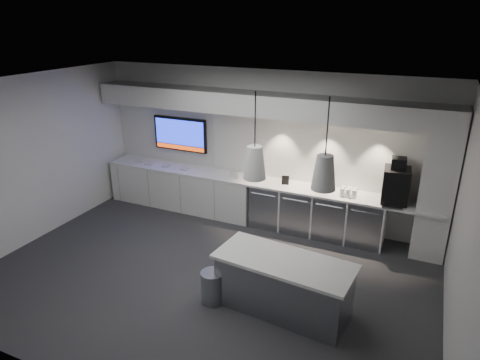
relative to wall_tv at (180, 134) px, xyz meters
The scene contains 28 objects.
floor 3.47m from the wall_tv, 52.18° to the right, with size 7.00×7.00×0.00m, color #2E2E31.
ceiling 3.42m from the wall_tv, 52.18° to the right, with size 7.00×7.00×0.00m, color black.
wall_back 1.90m from the wall_tv, ahead, with size 7.00×7.00×0.00m, color silver.
wall_front 5.30m from the wall_tv, 68.99° to the right, with size 7.00×7.00×0.00m, color silver.
wall_left 2.92m from the wall_tv, 123.17° to the right, with size 7.00×7.00×0.00m, color silver.
wall_right 5.93m from the wall_tv, 24.38° to the right, with size 7.00×7.00×0.00m, color silver.
back_counter 2.04m from the wall_tv, ahead, with size 6.80×0.65×0.04m, color white.
left_base_cabinets 1.17m from the wall_tv, 61.19° to the right, with size 3.30×0.63×0.86m, color white.
fridge_unit_a 2.45m from the wall_tv, ahead, with size 0.60×0.61×0.85m, color gray.
fridge_unit_b 3.01m from the wall_tv, ahead, with size 0.60×0.61×0.85m, color gray.
fridge_unit_c 3.60m from the wall_tv, ahead, with size 0.60×0.61×0.85m, color gray.
fridge_unit_d 4.21m from the wall_tv, ahead, with size 0.60×0.61×0.85m, color gray.
backsplash 3.10m from the wall_tv, ahead, with size 4.60×0.03×1.30m, color white.
soffit 2.09m from the wall_tv, ahead, with size 6.90×0.60×0.40m, color white.
column 5.11m from the wall_tv, ahead, with size 0.55×0.55×2.60m, color white.
wall_tv is the anchor object (origin of this frame).
island 4.42m from the wall_tv, 39.53° to the right, with size 1.98×1.01×0.81m.
bin 3.97m from the wall_tv, 52.09° to the right, with size 0.35×0.35×0.49m, color gray.
coffee_machine 4.47m from the wall_tv, ahead, with size 0.48×0.64×0.80m.
sign_black 2.56m from the wall_tv, ahead, with size 0.14×0.02×0.18m, color black.
sign_white 1.61m from the wall_tv, 13.95° to the right, with size 0.18×0.02×0.14m, color white.
cup_cluster 3.75m from the wall_tv, ahead, with size 0.29×0.18×0.16m, color white, non-canonical shape.
tray_a 1.15m from the wall_tv, 162.16° to the right, with size 0.16×0.16×0.03m, color #B5B5B5.
tray_b 0.95m from the wall_tv, 148.57° to the right, with size 0.16×0.16×0.03m, color #B5B5B5.
tray_c 0.75m from the wall_tv, 120.61° to the right, with size 0.16×0.16×0.03m, color #B5B5B5.
tray_d 0.77m from the wall_tv, 49.29° to the right, with size 0.16×0.16×0.03m, color #B5B5B5.
pendant_left 3.97m from the wall_tv, 43.76° to the right, with size 0.30×0.30×1.13m.
pendant_right 4.67m from the wall_tv, 35.95° to the right, with size 0.30×0.30×1.13m.
Camera 1 is at (2.92, -5.11, 3.92)m, focal length 32.00 mm.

